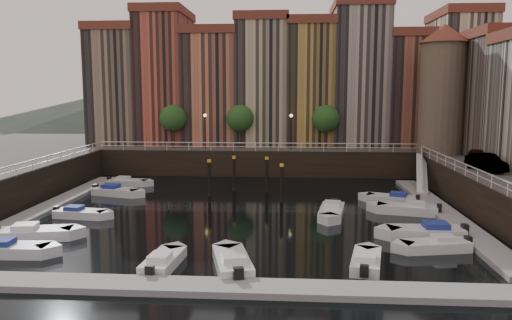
# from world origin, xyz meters

# --- Properties ---
(ground) EXTENTS (200.00, 200.00, 0.00)m
(ground) POSITION_xyz_m (0.00, 0.00, 0.00)
(ground) COLOR black
(ground) RESTS_ON ground
(quay_far) EXTENTS (80.00, 20.00, 3.00)m
(quay_far) POSITION_xyz_m (0.00, 26.00, 1.50)
(quay_far) COLOR black
(quay_far) RESTS_ON ground
(dock_left) EXTENTS (2.00, 28.00, 0.35)m
(dock_left) POSITION_xyz_m (-16.20, -1.00, 0.17)
(dock_left) COLOR gray
(dock_left) RESTS_ON ground
(dock_right) EXTENTS (2.00, 28.00, 0.35)m
(dock_right) POSITION_xyz_m (16.20, -1.00, 0.17)
(dock_right) COLOR gray
(dock_right) RESTS_ON ground
(dock_near) EXTENTS (30.00, 2.00, 0.35)m
(dock_near) POSITION_xyz_m (0.00, -17.00, 0.17)
(dock_near) COLOR gray
(dock_near) RESTS_ON ground
(mountains) EXTENTS (145.00, 100.00, 18.00)m
(mountains) POSITION_xyz_m (1.72, 110.00, 7.92)
(mountains) COLOR #2D382D
(mountains) RESTS_ON ground
(far_terrace) EXTENTS (48.70, 10.30, 17.50)m
(far_terrace) POSITION_xyz_m (3.31, 23.50, 10.95)
(far_terrace) COLOR #8B7258
(far_terrace) RESTS_ON quay_far
(corner_tower) EXTENTS (5.20, 5.20, 13.80)m
(corner_tower) POSITION_xyz_m (20.00, 14.50, 10.19)
(corner_tower) COLOR #6B5B4C
(corner_tower) RESTS_ON quay_right
(promenade_trees) EXTENTS (21.20, 3.20, 5.20)m
(promenade_trees) POSITION_xyz_m (-1.33, 18.20, 6.58)
(promenade_trees) COLOR black
(promenade_trees) RESTS_ON quay_far
(street_lamps) EXTENTS (10.36, 0.36, 4.18)m
(street_lamps) POSITION_xyz_m (-1.00, 17.20, 5.90)
(street_lamps) COLOR black
(street_lamps) RESTS_ON quay_far
(railings) EXTENTS (36.08, 34.04, 0.52)m
(railings) POSITION_xyz_m (0.00, 4.88, 3.79)
(railings) COLOR white
(railings) RESTS_ON ground
(gangway) EXTENTS (2.78, 8.32, 3.73)m
(gangway) POSITION_xyz_m (17.10, 10.00, 1.92)
(gangway) COLOR white
(gangway) RESTS_ON ground
(mooring_pilings) EXTENTS (7.15, 5.24, 3.78)m
(mooring_pilings) POSITION_xyz_m (-0.08, 5.84, 1.65)
(mooring_pilings) COLOR black
(mooring_pilings) RESTS_ON ground
(boat_left_0) EXTENTS (4.78, 1.92, 1.09)m
(boat_left_0) POSITION_xyz_m (-12.82, -12.58, 0.37)
(boat_left_0) COLOR silver
(boat_left_0) RESTS_ON ground
(boat_left_1) EXTENTS (5.13, 2.76, 1.15)m
(boat_left_1) POSITION_xyz_m (-13.07, -9.23, 0.39)
(boat_left_1) COLOR silver
(boat_left_1) RESTS_ON ground
(boat_left_2) EXTENTS (4.34, 2.00, 0.98)m
(boat_left_2) POSITION_xyz_m (-12.44, -3.42, 0.33)
(boat_left_2) COLOR silver
(boat_left_2) RESTS_ON ground
(boat_left_3) EXTENTS (4.94, 2.93, 1.11)m
(boat_left_3) POSITION_xyz_m (-12.55, 4.98, 0.37)
(boat_left_3) COLOR silver
(boat_left_3) RESTS_ON ground
(boat_left_4) EXTENTS (4.37, 1.92, 0.99)m
(boat_left_4) POSITION_xyz_m (-13.10, 10.05, 0.33)
(boat_left_4) COLOR silver
(boat_left_4) RESTS_ON ground
(boat_right_0) EXTENTS (4.52, 2.38, 1.01)m
(boat_right_0) POSITION_xyz_m (12.99, -9.87, 0.34)
(boat_right_0) COLOR silver
(boat_right_0) RESTS_ON ground
(boat_right_1) EXTENTS (5.26, 2.02, 1.20)m
(boat_right_1) POSITION_xyz_m (13.12, -7.29, 0.41)
(boat_right_1) COLOR silver
(boat_right_1) RESTS_ON ground
(boat_right_2) EXTENTS (5.07, 2.83, 1.13)m
(boat_right_2) POSITION_xyz_m (13.46, -0.44, 0.38)
(boat_right_2) COLOR silver
(boat_right_2) RESTS_ON ground
(boat_right_3) EXTENTS (4.63, 3.01, 1.04)m
(boat_right_3) POSITION_xyz_m (13.00, 3.55, 0.35)
(boat_right_3) COLOR silver
(boat_right_3) RESTS_ON ground
(boat_near_1) EXTENTS (1.89, 4.36, 0.99)m
(boat_near_1) POSITION_xyz_m (-3.14, -13.92, 0.33)
(boat_near_1) COLOR silver
(boat_near_1) RESTS_ON ground
(boat_near_2) EXTENTS (2.88, 5.09, 1.14)m
(boat_near_2) POSITION_xyz_m (0.79, -14.00, 0.38)
(boat_near_2) COLOR silver
(boat_near_2) RESTS_ON ground
(boat_near_3) EXTENTS (2.31, 4.38, 0.98)m
(boat_near_3) POSITION_xyz_m (8.21, -13.13, 0.33)
(boat_near_3) COLOR silver
(boat_near_3) RESTS_ON ground
(car_a) EXTENTS (2.44, 4.10, 1.31)m
(car_a) POSITION_xyz_m (21.39, 7.30, 3.65)
(car_a) COLOR gray
(car_a) RESTS_ON quay_right
(car_b) EXTENTS (2.21, 4.63, 1.46)m
(car_b) POSITION_xyz_m (20.40, 2.50, 3.73)
(car_b) COLOR gray
(car_b) RESTS_ON quay_right
(boat_extra_679) EXTENTS (2.48, 4.98, 1.12)m
(boat_extra_679) POSITION_xyz_m (7.23, -1.56, 0.38)
(boat_extra_679) COLOR silver
(boat_extra_679) RESTS_ON ground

